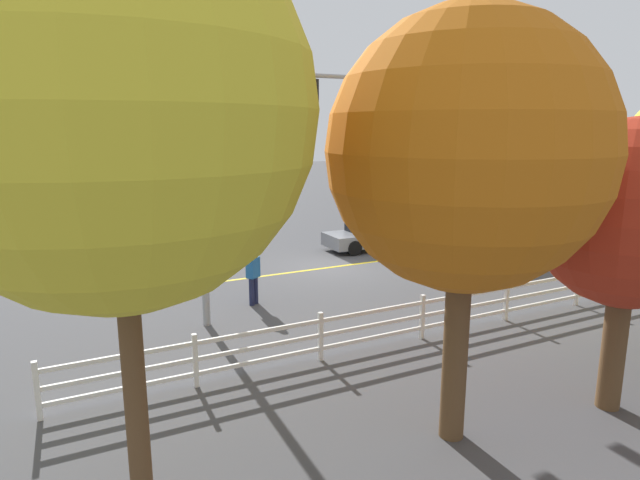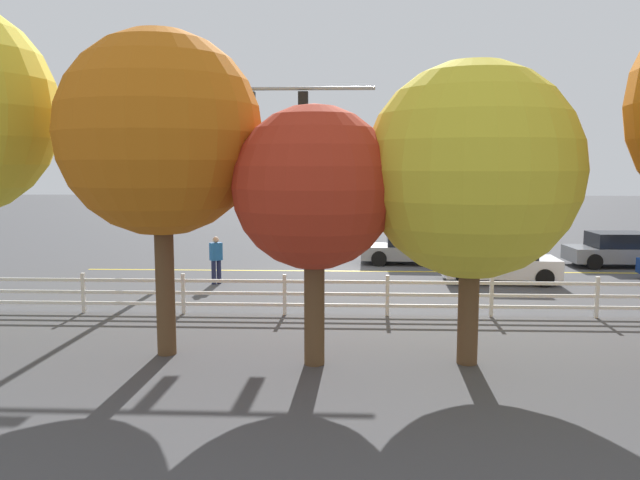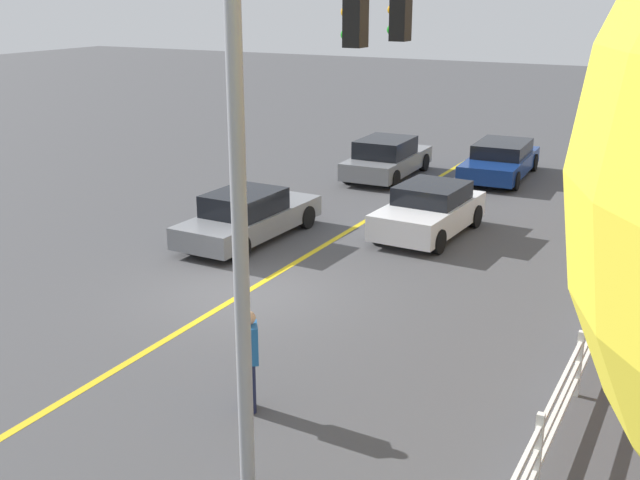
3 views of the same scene
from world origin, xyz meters
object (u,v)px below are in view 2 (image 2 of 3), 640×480
(tree_1, at_px, (161,134))
(car_1, at_px, (622,250))
(car_0, at_px, (415,249))
(tree_2, at_px, (472,171))
(tree_5, at_px, (314,189))
(pedestrian, at_px, (216,258))
(car_3, at_px, (501,263))

(tree_1, bearing_deg, car_1, -140.27)
(car_0, distance_m, tree_1, 15.49)
(car_0, height_order, tree_2, tree_2)
(car_0, relative_size, tree_5, 0.87)
(tree_1, distance_m, tree_2, 6.66)
(pedestrian, bearing_deg, tree_2, 4.25)
(car_1, height_order, tree_1, tree_1)
(car_3, height_order, tree_2, tree_2)
(car_1, height_order, tree_2, tree_2)
(car_1, xyz_separation_m, car_3, (5.83, 3.74, -0.01))
(pedestrian, relative_size, tree_2, 0.27)
(pedestrian, bearing_deg, car_0, 87.64)
(car_1, xyz_separation_m, tree_1, (15.43, 12.82, 4.19))
(pedestrian, distance_m, tree_2, 11.73)
(pedestrian, distance_m, tree_1, 9.21)
(tree_1, relative_size, tree_5, 1.30)
(car_1, distance_m, pedestrian, 16.64)
(car_3, bearing_deg, car_0, -54.20)
(tree_1, height_order, tree_2, tree_1)
(car_0, bearing_deg, car_3, -55.24)
(tree_2, bearing_deg, tree_5, 3.28)
(car_0, relative_size, pedestrian, 2.81)
(car_1, distance_m, tree_2, 16.26)
(car_1, relative_size, pedestrian, 2.68)
(car_0, bearing_deg, car_1, -0.63)
(car_0, xyz_separation_m, tree_2, (0.33, 13.58, 3.46))
(car_0, bearing_deg, tree_5, -102.81)
(pedestrian, xyz_separation_m, tree_1, (-0.59, 8.30, 3.94))
(car_0, xyz_separation_m, pedestrian, (7.53, 4.88, 0.29))
(car_3, bearing_deg, tree_5, 59.95)
(tree_2, bearing_deg, car_3, -107.53)
(car_0, distance_m, car_1, 8.50)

